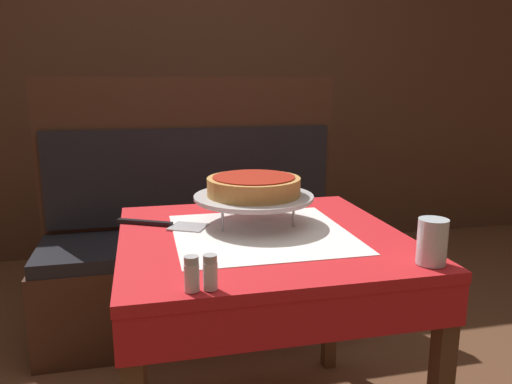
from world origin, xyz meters
name	(u,v)px	position (x,y,z in m)	size (l,w,h in m)	color
dining_table_front	(261,262)	(0.00, 0.00, 0.65)	(0.86, 0.86, 0.74)	red
dining_table_rear	(201,175)	(0.01, 1.63, 0.63)	(0.70, 0.70, 0.75)	beige
booth_bench	(198,259)	(-0.11, 0.89, 0.35)	(1.47, 0.51, 1.22)	#3D2316
back_wall_panel	(190,82)	(0.00, 2.11, 1.20)	(6.00, 0.04, 2.40)	#4C2D1E
pizza_pan_stand	(254,198)	(0.00, 0.11, 0.83)	(0.39, 0.39, 0.10)	#ADADB2
deep_dish_pizza	(254,186)	(0.00, 0.11, 0.87)	(0.30, 0.30, 0.06)	#C68E47
pizza_server	(165,224)	(-0.28, 0.15, 0.75)	(0.30, 0.19, 0.01)	#BCBCC1
water_glass_near	(432,242)	(0.36, -0.35, 0.80)	(0.08, 0.08, 0.12)	silver
salt_shaker	(192,274)	(-0.25, -0.39, 0.78)	(0.03, 0.03, 0.08)	silver
pepper_shaker	(210,272)	(-0.21, -0.39, 0.78)	(0.03, 0.03, 0.08)	silver
condiment_caddy	(209,150)	(0.05, 1.58, 0.79)	(0.13, 0.13, 0.17)	black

